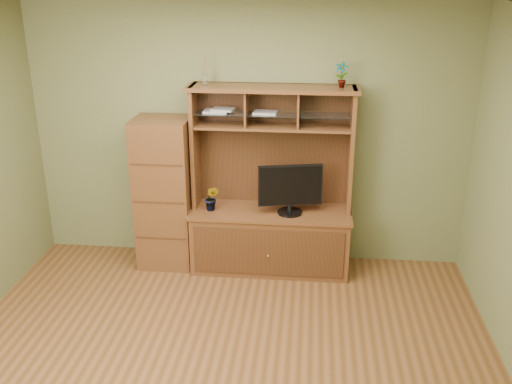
# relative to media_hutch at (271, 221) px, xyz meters

# --- Properties ---
(room) EXTENTS (4.54, 4.04, 2.74)m
(room) POSITION_rel_media_hutch_xyz_m (-0.27, -1.73, 0.83)
(room) COLOR #563518
(room) RESTS_ON ground
(media_hutch) EXTENTS (1.66, 0.61, 1.90)m
(media_hutch) POSITION_rel_media_hutch_xyz_m (0.00, 0.00, 0.00)
(media_hutch) COLOR #4F2C16
(media_hutch) RESTS_ON room
(monitor) EXTENTS (0.64, 0.25, 0.51)m
(monitor) POSITION_rel_media_hutch_xyz_m (0.20, -0.08, 0.40)
(monitor) COLOR black
(monitor) RESTS_ON media_hutch
(orchid_plant) EXTENTS (0.17, 0.14, 0.26)m
(orchid_plant) POSITION_rel_media_hutch_xyz_m (-0.60, -0.08, 0.26)
(orchid_plant) COLOR #26581E
(orchid_plant) RESTS_ON media_hutch
(top_plant) EXTENTS (0.14, 0.11, 0.24)m
(top_plant) POSITION_rel_media_hutch_xyz_m (0.65, 0.08, 1.50)
(top_plant) COLOR #2E6122
(top_plant) RESTS_ON media_hutch
(reed_diffuser) EXTENTS (0.06, 0.06, 0.28)m
(reed_diffuser) POSITION_rel_media_hutch_xyz_m (-0.66, 0.08, 1.49)
(reed_diffuser) COLOR silver
(reed_diffuser) RESTS_ON media_hutch
(magazines) EXTENTS (0.72, 0.20, 0.04)m
(magazines) POSITION_rel_media_hutch_xyz_m (-0.38, 0.08, 1.13)
(magazines) COLOR #B4B4B9
(magazines) RESTS_ON media_hutch
(side_cabinet) EXTENTS (0.56, 0.51, 1.57)m
(side_cabinet) POSITION_rel_media_hutch_xyz_m (-1.10, -0.00, 0.26)
(side_cabinet) COLOR #4F2C16
(side_cabinet) RESTS_ON room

